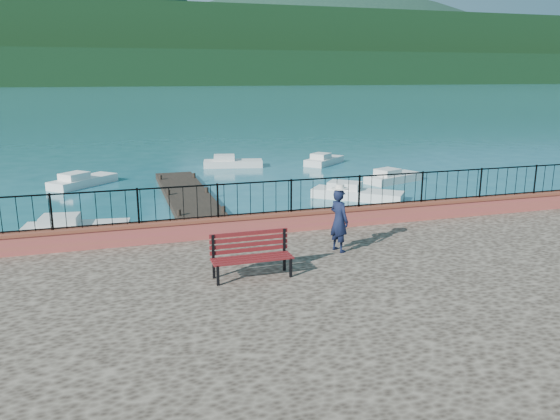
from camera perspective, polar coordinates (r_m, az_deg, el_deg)
ground at (r=13.68m, az=7.33°, el=-11.00°), size 2000.00×2000.00×0.00m
parapet at (r=16.40m, az=2.16°, el=-1.08°), size 28.00×0.46×0.58m
railing at (r=16.22m, az=2.19°, el=1.53°), size 27.00×0.05×0.95m
dock at (r=24.12m, az=-8.94°, el=0.39°), size 2.00×16.00×0.30m
far_forest at (r=311.29m, az=-16.76°, el=14.01°), size 900.00×60.00×18.00m
foothills at (r=371.63m, az=-17.06°, el=15.90°), size 900.00×120.00×44.00m
companion_hill at (r=614.08m, az=4.42°, el=13.41°), size 448.00×384.00×180.00m
park_bench at (r=12.61m, az=-2.96°, el=-5.70°), size 1.86×0.62×1.03m
person at (r=14.35m, az=6.19°, el=-1.08°), size 0.58×0.71×1.68m
hat at (r=14.14m, az=6.28°, el=2.45°), size 0.44×0.44×0.12m
boat_0 at (r=21.31m, az=-20.50°, el=-1.46°), size 3.85×1.79×0.80m
boat_1 at (r=26.12m, az=8.11°, el=2.02°), size 4.12×3.70×0.80m
boat_2 at (r=30.65m, az=11.79°, el=3.63°), size 3.64×2.43×0.80m
boat_3 at (r=30.84m, az=-19.89°, el=3.16°), size 3.59×3.57×0.80m
boat_4 at (r=35.11m, az=-4.93°, el=5.17°), size 3.90×2.03×0.80m
boat_5 at (r=36.14m, az=4.65°, el=5.42°), size 3.32×3.11×0.80m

